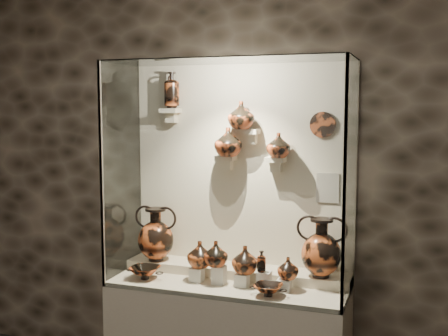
{
  "coord_description": "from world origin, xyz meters",
  "views": [
    {
      "loc": [
        1.26,
        -1.51,
        2.08
      ],
      "look_at": [
        -0.04,
        2.22,
        1.65
      ],
      "focal_mm": 45.0,
      "sensor_mm": 36.0,
      "label": 1
    }
  ],
  "objects_px": {
    "jug_a": "(200,254)",
    "ovoid_vase_c": "(279,145)",
    "jug_b": "(216,254)",
    "ovoid_vase_a": "(228,142)",
    "ovoid_vase_b": "(241,115)",
    "amphora_right": "(321,248)",
    "jug_e": "(288,268)",
    "lekythos_small": "(262,260)",
    "kylix_right": "(268,289)",
    "amphora_left": "(156,234)",
    "kylix_left": "(145,271)",
    "jug_c": "(245,260)",
    "lekythos_tall": "(172,88)"
  },
  "relations": [
    {
      "from": "amphora_right",
      "to": "kylix_right",
      "type": "height_order",
      "value": "amphora_right"
    },
    {
      "from": "lekythos_small",
      "to": "ovoid_vase_b",
      "type": "xyz_separation_m",
      "value": [
        -0.23,
        0.26,
        0.98
      ]
    },
    {
      "from": "jug_c",
      "to": "ovoid_vase_b",
      "type": "bearing_deg",
      "value": 128.3
    },
    {
      "from": "jug_b",
      "to": "lekythos_small",
      "type": "bearing_deg",
      "value": 0.12
    },
    {
      "from": "jug_c",
      "to": "lekythos_small",
      "type": "xyz_separation_m",
      "value": [
        0.13,
        -0.03,
        0.02
      ]
    },
    {
      "from": "kylix_left",
      "to": "lekythos_tall",
      "type": "relative_size",
      "value": 0.89
    },
    {
      "from": "jug_a",
      "to": "ovoid_vase_c",
      "type": "relative_size",
      "value": 1.07
    },
    {
      "from": "lekythos_small",
      "to": "jug_e",
      "type": "bearing_deg",
      "value": -5.74
    },
    {
      "from": "ovoid_vase_c",
      "to": "amphora_right",
      "type": "bearing_deg",
      "value": -16.12
    },
    {
      "from": "jug_c",
      "to": "lekythos_tall",
      "type": "xyz_separation_m",
      "value": [
        -0.66,
        0.26,
        1.2
      ]
    },
    {
      "from": "jug_e",
      "to": "ovoid_vase_a",
      "type": "height_order",
      "value": "ovoid_vase_a"
    },
    {
      "from": "jug_b",
      "to": "lekythos_tall",
      "type": "height_order",
      "value": "lekythos_tall"
    },
    {
      "from": "amphora_right",
      "to": "jug_a",
      "type": "height_order",
      "value": "amphora_right"
    },
    {
      "from": "ovoid_vase_c",
      "to": "amphora_left",
      "type": "bearing_deg",
      "value": -177.54
    },
    {
      "from": "kylix_right",
      "to": "jug_c",
      "type": "bearing_deg",
      "value": 128.26
    },
    {
      "from": "jug_b",
      "to": "jug_c",
      "type": "distance_m",
      "value": 0.21
    },
    {
      "from": "ovoid_vase_a",
      "to": "ovoid_vase_b",
      "type": "bearing_deg",
      "value": -6.06
    },
    {
      "from": "kylix_left",
      "to": "lekythos_tall",
      "type": "xyz_separation_m",
      "value": [
        0.07,
        0.34,
        1.34
      ]
    },
    {
      "from": "jug_b",
      "to": "jug_e",
      "type": "height_order",
      "value": "jug_b"
    },
    {
      "from": "ovoid_vase_a",
      "to": "lekythos_tall",
      "type": "bearing_deg",
      "value": 167.09
    },
    {
      "from": "jug_e",
      "to": "lekythos_tall",
      "type": "relative_size",
      "value": 0.49
    },
    {
      "from": "amphora_left",
      "to": "jug_e",
      "type": "distance_m",
      "value": 1.09
    },
    {
      "from": "amphora_left",
      "to": "ovoid_vase_b",
      "type": "bearing_deg",
      "value": 15.96
    },
    {
      "from": "lekythos_small",
      "to": "kylix_right",
      "type": "xyz_separation_m",
      "value": [
        0.08,
        -0.12,
        -0.16
      ]
    },
    {
      "from": "lekythos_small",
      "to": "ovoid_vase_a",
      "type": "relative_size",
      "value": 0.79
    },
    {
      "from": "jug_a",
      "to": "jug_e",
      "type": "distance_m",
      "value": 0.65
    },
    {
      "from": "amphora_left",
      "to": "kylix_left",
      "type": "relative_size",
      "value": 1.49
    },
    {
      "from": "amphora_right",
      "to": "jug_e",
      "type": "bearing_deg",
      "value": -138.74
    },
    {
      "from": "amphora_right",
      "to": "jug_c",
      "type": "distance_m",
      "value": 0.54
    },
    {
      "from": "amphora_right",
      "to": "kylix_right",
      "type": "relative_size",
      "value": 1.72
    },
    {
      "from": "kylix_left",
      "to": "ovoid_vase_b",
      "type": "xyz_separation_m",
      "value": [
        0.63,
        0.32,
        1.13
      ]
    },
    {
      "from": "lekythos_tall",
      "to": "ovoid_vase_a",
      "type": "distance_m",
      "value": 0.61
    },
    {
      "from": "amphora_left",
      "to": "jug_b",
      "type": "relative_size",
      "value": 2.29
    },
    {
      "from": "jug_b",
      "to": "kylix_right",
      "type": "relative_size",
      "value": 0.74
    },
    {
      "from": "kylix_left",
      "to": "kylix_right",
      "type": "height_order",
      "value": "kylix_left"
    },
    {
      "from": "ovoid_vase_c",
      "to": "kylix_right",
      "type": "bearing_deg",
      "value": -87.03
    },
    {
      "from": "ovoid_vase_b",
      "to": "ovoid_vase_c",
      "type": "bearing_deg",
      "value": 17.11
    },
    {
      "from": "kylix_right",
      "to": "ovoid_vase_a",
      "type": "relative_size",
      "value": 1.14
    },
    {
      "from": "jug_e",
      "to": "ovoid_vase_c",
      "type": "distance_m",
      "value": 0.87
    },
    {
      "from": "jug_b",
      "to": "ovoid_vase_c",
      "type": "relative_size",
      "value": 1.01
    },
    {
      "from": "amphora_right",
      "to": "jug_e",
      "type": "relative_size",
      "value": 2.74
    },
    {
      "from": "lekythos_small",
      "to": "ovoid_vase_a",
      "type": "xyz_separation_m",
      "value": [
        -0.33,
        0.25,
        0.79
      ]
    },
    {
      "from": "jug_b",
      "to": "ovoid_vase_b",
      "type": "xyz_separation_m",
      "value": [
        0.1,
        0.26,
        0.97
      ]
    },
    {
      "from": "lekythos_small",
      "to": "lekythos_tall",
      "type": "xyz_separation_m",
      "value": [
        -0.79,
        0.28,
        1.19
      ]
    },
    {
      "from": "jug_e",
      "to": "ovoid_vase_b",
      "type": "distance_m",
      "value": 1.13
    },
    {
      "from": "kylix_left",
      "to": "jug_e",
      "type": "bearing_deg",
      "value": -1.38
    },
    {
      "from": "kylix_right",
      "to": "ovoid_vase_c",
      "type": "height_order",
      "value": "ovoid_vase_c"
    },
    {
      "from": "amphora_right",
      "to": "jug_e",
      "type": "distance_m",
      "value": 0.28
    },
    {
      "from": "jug_e",
      "to": "ovoid_vase_a",
      "type": "bearing_deg",
      "value": 166.18
    },
    {
      "from": "jug_c",
      "to": "ovoid_vase_b",
      "type": "xyz_separation_m",
      "value": [
        -0.1,
        0.23,
        1.0
      ]
    }
  ]
}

